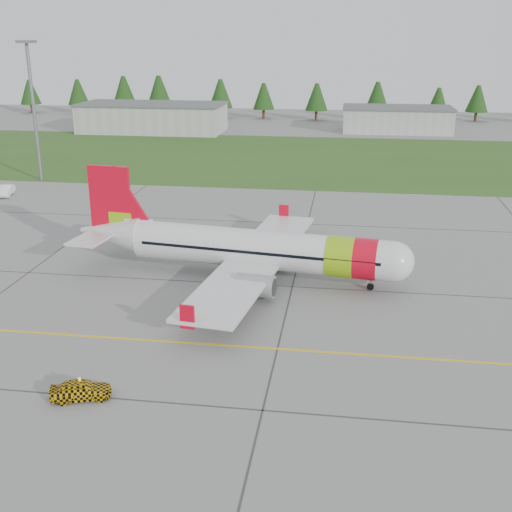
# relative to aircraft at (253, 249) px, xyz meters

# --- Properties ---
(ground) EXTENTS (320.00, 320.00, 0.00)m
(ground) POSITION_rel_aircraft_xyz_m (-6.15, -21.75, -2.79)
(ground) COLOR gray
(ground) RESTS_ON ground
(aircraft) EXTENTS (31.83, 29.59, 9.66)m
(aircraft) POSITION_rel_aircraft_xyz_m (0.00, 0.00, 0.00)
(aircraft) COLOR silver
(aircraft) RESTS_ON ground
(follow_me_car) EXTENTS (1.66, 1.80, 3.71)m
(follow_me_car) POSITION_rel_aircraft_xyz_m (-7.43, -22.03, -0.93)
(follow_me_car) COLOR yellow
(follow_me_car) RESTS_ON ground
(service_van) EXTENTS (1.86, 1.79, 4.43)m
(service_van) POSITION_rel_aircraft_xyz_m (-38.59, 26.40, -0.57)
(service_van) COLOR white
(service_van) RESTS_ON ground
(grass_strip) EXTENTS (320.00, 50.00, 0.03)m
(grass_strip) POSITION_rel_aircraft_xyz_m (-6.15, 60.25, -2.77)
(grass_strip) COLOR #30561E
(grass_strip) RESTS_ON ground
(taxi_guideline) EXTENTS (120.00, 0.25, 0.02)m
(taxi_guideline) POSITION_rel_aircraft_xyz_m (-6.15, -13.75, -2.78)
(taxi_guideline) COLOR gold
(taxi_guideline) RESTS_ON ground
(hangar_west) EXTENTS (32.00, 14.00, 6.00)m
(hangar_west) POSITION_rel_aircraft_xyz_m (-36.15, 88.25, 0.21)
(hangar_west) COLOR #A8A8A3
(hangar_west) RESTS_ON ground
(hangar_east) EXTENTS (24.00, 12.00, 5.20)m
(hangar_east) POSITION_rel_aircraft_xyz_m (18.85, 96.25, -0.19)
(hangar_east) COLOR #A8A8A3
(hangar_east) RESTS_ON ground
(floodlight_mast) EXTENTS (0.50, 0.50, 20.00)m
(floodlight_mast) POSITION_rel_aircraft_xyz_m (-38.15, 36.25, 7.21)
(floodlight_mast) COLOR slate
(floodlight_mast) RESTS_ON ground
(treeline) EXTENTS (160.00, 8.00, 10.00)m
(treeline) POSITION_rel_aircraft_xyz_m (-6.15, 116.25, 2.21)
(treeline) COLOR #1C3F14
(treeline) RESTS_ON ground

